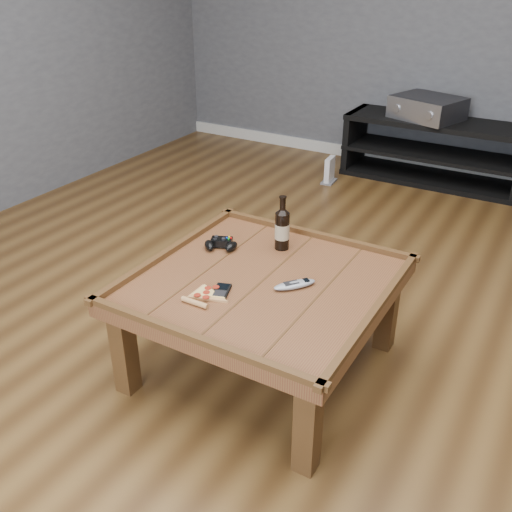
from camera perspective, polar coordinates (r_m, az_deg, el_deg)
The scene contains 11 objects.
ground at distance 2.63m, azimuth 0.66°, elevation -10.91°, with size 6.00×6.00×0.00m, color #442B13.
baseboard at distance 5.13m, azimuth 17.69°, elevation 8.55°, with size 5.00×0.02×0.10m, color silver.
coffee_table at distance 2.40m, azimuth 0.71°, elevation -3.64°, with size 1.03×1.03×0.48m.
media_console at distance 4.85m, azimuth 17.30°, elevation 9.95°, with size 1.40×0.45×0.50m.
beer_bottle at distance 2.58m, azimuth 2.63°, elevation 2.83°, with size 0.07×0.07×0.26m.
game_controller at distance 2.62m, azimuth -3.53°, elevation 1.20°, with size 0.16×0.14×0.05m.
pizza_slice at distance 2.26m, azimuth -5.15°, elevation -3.94°, with size 0.13×0.21×0.02m.
smartphone at distance 2.29m, azimuth -3.48°, elevation -3.54°, with size 0.09×0.12×0.01m.
remote_control at distance 2.32m, azimuth 3.89°, elevation -2.86°, with size 0.16×0.18×0.03m.
av_receiver at distance 4.77m, azimuth 16.75°, elevation 14.02°, with size 0.59×0.53×0.17m.
game_console at distance 4.68m, azimuth 7.36°, elevation 8.42°, with size 0.11×0.17×0.21m.
Camera 1 is at (1.01, -1.78, 1.65)m, focal length 40.00 mm.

